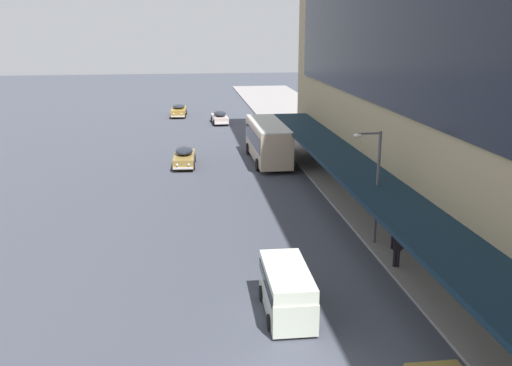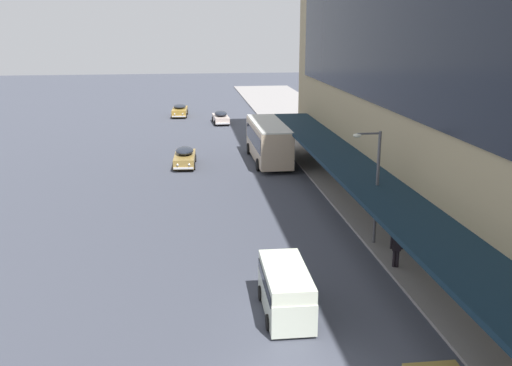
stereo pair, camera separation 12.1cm
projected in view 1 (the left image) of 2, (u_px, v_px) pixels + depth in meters
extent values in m
cube|color=#0F2331|center=(495.00, 286.00, 18.57)|extent=(3.20, 72.00, 0.24)
cube|color=tan|center=(268.00, 141.00, 48.31)|extent=(2.68, 9.43, 2.92)
cube|color=black|center=(268.00, 137.00, 48.22)|extent=(2.72, 8.68, 1.28)
cube|color=silver|center=(268.00, 123.00, 47.90)|extent=(2.58, 9.43, 0.12)
cube|color=black|center=(260.00, 118.00, 52.51)|extent=(1.30, 0.07, 0.36)
cylinder|color=black|center=(248.00, 149.00, 51.54)|extent=(0.26, 1.00, 1.00)
cylinder|color=black|center=(276.00, 148.00, 51.89)|extent=(0.26, 1.00, 1.00)
cylinder|color=black|center=(258.00, 165.00, 45.71)|extent=(0.26, 1.00, 1.00)
cylinder|color=black|center=(289.00, 164.00, 46.06)|extent=(0.26, 1.00, 1.00)
cube|color=olive|center=(179.00, 111.00, 72.28)|extent=(2.04, 4.85, 0.80)
ellipsoid|color=#1E232D|center=(179.00, 106.00, 72.34)|extent=(1.70, 2.70, 0.52)
cube|color=silver|center=(178.00, 116.00, 70.02)|extent=(1.68, 0.22, 0.14)
cube|color=silver|center=(180.00, 111.00, 74.68)|extent=(1.68, 0.22, 0.14)
sphere|color=silver|center=(182.00, 114.00, 70.00)|extent=(0.18, 0.18, 0.18)
sphere|color=silver|center=(174.00, 114.00, 69.93)|extent=(0.18, 0.18, 0.18)
cylinder|color=black|center=(185.00, 116.00, 71.01)|extent=(0.18, 0.65, 0.64)
cylinder|color=black|center=(171.00, 116.00, 70.89)|extent=(0.18, 0.65, 0.64)
cylinder|color=black|center=(186.00, 112.00, 73.84)|extent=(0.18, 0.65, 0.64)
cylinder|color=black|center=(173.00, 112.00, 73.71)|extent=(0.18, 0.65, 0.64)
cube|color=olive|center=(184.00, 159.00, 47.23)|extent=(1.91, 4.53, 0.75)
ellipsoid|color=#1E232D|center=(184.00, 151.00, 47.26)|extent=(1.59, 2.52, 0.61)
cube|color=silver|center=(183.00, 168.00, 45.11)|extent=(1.58, 0.21, 0.14)
cube|color=silver|center=(186.00, 155.00, 49.47)|extent=(1.58, 0.21, 0.14)
sphere|color=silver|center=(189.00, 165.00, 45.10)|extent=(0.18, 0.18, 0.18)
sphere|color=silver|center=(177.00, 165.00, 45.03)|extent=(0.18, 0.18, 0.18)
cylinder|color=black|center=(194.00, 166.00, 46.04)|extent=(0.18, 0.65, 0.64)
cylinder|color=black|center=(173.00, 166.00, 45.92)|extent=(0.18, 0.65, 0.64)
cylinder|color=black|center=(195.00, 158.00, 48.69)|extent=(0.18, 0.65, 0.64)
cylinder|color=black|center=(175.00, 159.00, 48.57)|extent=(0.18, 0.65, 0.64)
cube|color=beige|center=(220.00, 119.00, 67.16)|extent=(1.84, 4.38, 0.72)
ellipsoid|color=#1E232D|center=(220.00, 113.00, 66.78)|extent=(1.56, 2.43, 0.63)
cube|color=silver|center=(218.00, 117.00, 69.31)|extent=(1.58, 0.19, 0.14)
cube|color=silver|center=(222.00, 123.00, 65.12)|extent=(1.58, 0.19, 0.14)
sphere|color=silver|center=(214.00, 115.00, 69.13)|extent=(0.18, 0.18, 0.18)
sphere|color=silver|center=(221.00, 115.00, 69.28)|extent=(0.18, 0.18, 0.18)
cylinder|color=black|center=(212.00, 119.00, 68.36)|extent=(0.17, 0.65, 0.64)
cylinder|color=black|center=(225.00, 119.00, 68.63)|extent=(0.17, 0.65, 0.64)
cylinder|color=black|center=(214.00, 123.00, 65.82)|extent=(0.17, 0.65, 0.64)
cylinder|color=black|center=(228.00, 122.00, 66.10)|extent=(0.17, 0.65, 0.64)
cube|color=silver|center=(287.00, 296.00, 23.21)|extent=(1.82, 4.33, 1.29)
cube|color=silver|center=(287.00, 278.00, 23.00)|extent=(1.78, 4.24, 0.83)
cube|color=black|center=(287.00, 280.00, 23.02)|extent=(1.85, 3.90, 0.41)
ellipsoid|color=silver|center=(279.00, 271.00, 25.18)|extent=(1.62, 0.63, 1.11)
cylinder|color=black|center=(262.00, 293.00, 24.42)|extent=(0.17, 0.64, 0.64)
cylinder|color=black|center=(302.00, 291.00, 24.62)|extent=(0.17, 0.64, 0.64)
cylinder|color=black|center=(270.00, 322.00, 22.04)|extent=(0.17, 0.64, 0.64)
cylinder|color=black|center=(314.00, 320.00, 22.23)|extent=(0.17, 0.64, 0.64)
cylinder|color=black|center=(398.00, 258.00, 27.37)|extent=(0.16, 0.16, 0.85)
cylinder|color=black|center=(394.00, 258.00, 27.38)|extent=(0.16, 0.16, 0.85)
cube|color=black|center=(397.00, 243.00, 27.17)|extent=(0.44, 0.32, 0.70)
cylinder|color=black|center=(403.00, 243.00, 27.13)|extent=(0.10, 0.10, 0.63)
cylinder|color=black|center=(392.00, 242.00, 27.18)|extent=(0.10, 0.10, 0.63)
sphere|color=tan|center=(398.00, 234.00, 27.04)|extent=(0.22, 0.22, 0.22)
cylinder|color=black|center=(398.00, 233.00, 27.02)|extent=(0.33, 0.33, 0.02)
cylinder|color=black|center=(398.00, 232.00, 27.00)|extent=(0.21, 0.21, 0.12)
cylinder|color=#4C4C51|center=(377.00, 188.00, 29.70)|extent=(0.16, 0.16, 6.04)
cylinder|color=#4C4C51|center=(369.00, 133.00, 28.83)|extent=(1.20, 0.10, 0.10)
ellipsoid|color=silver|center=(358.00, 135.00, 28.78)|extent=(0.44, 0.28, 0.20)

